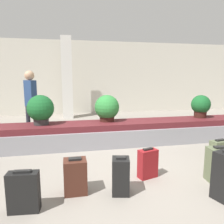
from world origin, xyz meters
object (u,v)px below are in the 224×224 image
object	(u,v)px
suitcase_2	(219,164)
traveler_0	(31,97)
potted_plant_1	(201,106)
potted_plant_2	(107,108)
suitcase_6	(121,176)
suitcase_4	(75,176)
suitcase_1	(24,192)
potted_plant_0	(41,109)
pillar	(67,78)
suitcase_3	(148,163)
suitcase_0	(219,152)

from	to	relation	value
suitcase_2	traveler_0	distance (m)	4.78
suitcase_2	potted_plant_1	bearing A→B (deg)	69.00
suitcase_2	potted_plant_2	xyz separation A→B (m)	(-1.38, 2.42, 0.61)
potted_plant_1	potted_plant_2	distance (m)	2.60
suitcase_6	potted_plant_1	xyz separation A→B (m)	(2.85, 2.45, 0.61)
suitcase_4	potted_plant_1	size ratio (longest dim) A/B	0.86
suitcase_2	potted_plant_2	world-z (taller)	potted_plant_2
potted_plant_2	traveler_0	bearing A→B (deg)	154.75
suitcase_4	traveler_0	bearing A→B (deg)	108.02
potted_plant_2	suitcase_1	bearing A→B (deg)	-120.06
potted_plant_0	suitcase_4	bearing A→B (deg)	-72.82
suitcase_4	suitcase_2	bearing A→B (deg)	-2.44
suitcase_2	potted_plant_1	xyz separation A→B (m)	(1.22, 2.40, 0.60)
suitcase_2	traveler_0	xyz separation A→B (m)	(-3.32, 3.33, 0.83)
suitcase_4	potted_plant_0	world-z (taller)	potted_plant_0
potted_plant_0	traveler_0	xyz separation A→B (m)	(-0.36, 0.98, 0.20)
suitcase_6	pillar	bearing A→B (deg)	109.04
suitcase_2	traveler_0	bearing A→B (deg)	140.83
suitcase_3	suitcase_4	bearing A→B (deg)	175.29
potted_plant_1	potted_plant_2	bearing A→B (deg)	179.60
suitcase_6	suitcase_4	bearing A→B (deg)	179.48
potted_plant_1	suitcase_2	bearing A→B (deg)	-116.90
suitcase_2	potted_plant_2	bearing A→B (deg)	125.71
suitcase_1	potted_plant_0	bearing A→B (deg)	96.51
potted_plant_0	traveler_0	world-z (taller)	traveler_0
suitcase_1	potted_plant_2	xyz separation A→B (m)	(1.53, 2.64, 0.62)
suitcase_2	suitcase_4	distance (m)	2.27
pillar	suitcase_3	size ratio (longest dim) A/B	6.30
suitcase_3	potted_plant_0	xyz separation A→B (m)	(-1.89, 1.99, 0.67)
suitcase_1	suitcase_6	bearing A→B (deg)	13.18
suitcase_3	suitcase_1	bearing A→B (deg)	-179.35
potted_plant_2	potted_plant_1	bearing A→B (deg)	-0.40
suitcase_6	potted_plant_2	size ratio (longest dim) A/B	0.84
pillar	potted_plant_1	world-z (taller)	pillar
suitcase_6	traveler_0	bearing A→B (deg)	128.97
suitcase_4	potted_plant_1	bearing A→B (deg)	33.43
suitcase_0	suitcase_3	bearing A→B (deg)	-177.68
potted_plant_1	potted_plant_2	xyz separation A→B (m)	(-2.60, 0.02, 0.01)
suitcase_3	suitcase_6	bearing A→B (deg)	-161.21
pillar	potted_plant_0	size ratio (longest dim) A/B	4.61
suitcase_3	potted_plant_1	bearing A→B (deg)	25.09
pillar	potted_plant_0	distance (m)	3.79
suitcase_6	potted_plant_0	distance (m)	2.82
potted_plant_1	pillar	bearing A→B (deg)	134.48
suitcase_1	potted_plant_1	distance (m)	4.93
suitcase_3	traveler_0	size ratio (longest dim) A/B	0.28
suitcase_0	potted_plant_1	world-z (taller)	potted_plant_1
suitcase_0	suitcase_3	distance (m)	1.60
potted_plant_0	traveler_0	size ratio (longest dim) A/B	0.38
potted_plant_1	suitcase_6	bearing A→B (deg)	-139.33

